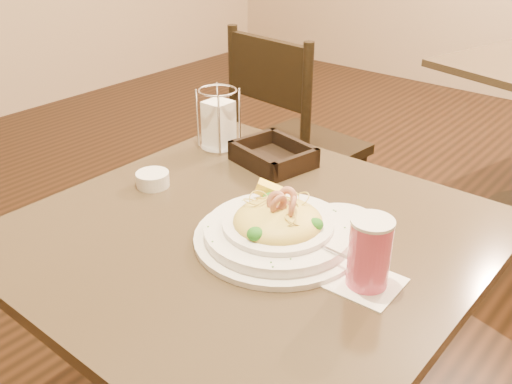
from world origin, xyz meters
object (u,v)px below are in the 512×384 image
Objects in this scene: drink_glass at (369,253)px; butter_ramekin at (153,179)px; pasta_bowl at (278,228)px; side_plate at (342,223)px; main_table at (250,315)px; napkin_caddy at (219,123)px; bread_basket at (273,157)px; dining_chair_near at (291,141)px.

drink_glass is 1.70× the size of butter_ramekin.
pasta_bowl reaches higher than side_plate.
butter_ramekin reaches higher than main_table.
napkin_caddy reaches higher than pasta_bowl.
main_table is at bearing 178.10° from drink_glass.
main_table is 0.27m from pasta_bowl.
main_table is 4.18× the size of bread_basket.
pasta_bowl is 0.15m from side_plate.
pasta_bowl is 0.21m from drink_glass.
drink_glass is at bearing -1.90° from main_table.
drink_glass is (0.28, -0.01, 0.30)m from main_table.
bread_basket reaches higher than butter_ramekin.
main_table is 2.40× the size of pasta_bowl.
side_plate is (0.68, -0.74, 0.24)m from dining_chair_near.
dining_chair_near is 11.81× the size of butter_ramekin.
bread_basket is (0.38, -0.59, 0.25)m from dining_chair_near.
butter_ramekin is at bearing 179.91° from pasta_bowl.
side_plate is at bearing 45.02° from main_table.
bread_basket is at bearing 129.61° from pasta_bowl.
main_table is at bearing -38.73° from napkin_caddy.
napkin_caddy is at bearing 146.67° from pasta_bowl.
dining_chair_near is 5.88× the size of side_plate.
napkin_caddy is 0.50m from side_plate.
drink_glass is (0.82, -0.89, 0.30)m from dining_chair_near.
dining_chair_near is 2.48× the size of pasta_bowl.
bread_basket is 1.29× the size of napkin_caddy.
napkin_caddy is 2.11× the size of butter_ramekin.
dining_chair_near reaches higher than drink_glass.
pasta_bowl is at bearing 2.65° from main_table.
dining_chair_near reaches higher than side_plate.
napkin_caddy is (-0.41, 0.27, 0.04)m from pasta_bowl.
pasta_bowl is 4.76× the size of butter_ramekin.
side_plate is (0.48, -0.14, -0.07)m from napkin_caddy.
main_table is 0.41m from bread_basket.
bread_basket is at bearing 153.76° from side_plate.
side_plate is 2.01× the size of butter_ramekin.
side_plate is at bearing -26.24° from bread_basket.
dining_chair_near is at bearing 108.03° from napkin_caddy.
dining_chair_near is at bearing 121.54° from main_table.
side_plate is (-0.14, 0.15, -0.06)m from drink_glass.
butter_ramekin is (-0.14, -0.28, -0.00)m from bread_basket.
main_table is at bearing 127.20° from dining_chair_near.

